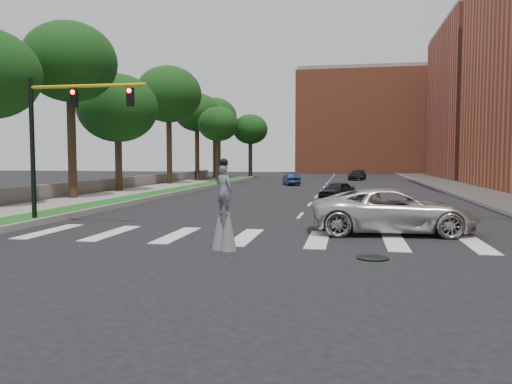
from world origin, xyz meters
name	(u,v)px	position (x,y,z in m)	size (l,w,h in m)	color
ground_plane	(277,243)	(0.00, 0.00, 0.00)	(160.00, 160.00, 0.00)	black
grass_median	(166,193)	(-11.50, 20.00, 0.12)	(2.00, 60.00, 0.25)	#17501A
median_curb	(179,193)	(-10.45, 20.00, 0.14)	(0.20, 60.00, 0.28)	gray
sidewalk_left	(55,205)	(-14.50, 10.00, 0.09)	(4.00, 60.00, 0.18)	gray
sidewalk_right	(482,193)	(12.50, 25.00, 0.09)	(5.00, 90.00, 0.18)	gray
stone_wall	(111,185)	(-17.00, 22.00, 0.55)	(0.50, 56.00, 1.10)	#5E5851
manhole	(373,258)	(3.00, -2.00, 0.02)	(0.90, 0.90, 0.04)	black
building_far	(504,102)	(22.00, 54.00, 10.00)	(16.00, 22.00, 20.00)	#AF5240
building_backdrop	(370,124)	(6.00, 78.00, 9.00)	(26.00, 14.00, 18.00)	#B8573A
traffic_signal	(58,126)	(-9.78, 3.00, 4.15)	(5.30, 0.23, 6.20)	black
stilt_performer	(224,216)	(-1.44, -1.50, 1.07)	(0.81, 0.65, 2.82)	#312113
suv_crossing	(393,211)	(3.95, 3.00, 0.84)	(2.80, 6.07, 1.69)	beige
car_near	(337,190)	(1.54, 18.23, 0.59)	(1.40, 3.48, 1.19)	black
car_mid	(291,179)	(-3.48, 34.49, 0.60)	(1.27, 3.64, 1.20)	#15254C
car_far	(357,175)	(3.36, 47.28, 0.64)	(1.78, 4.38, 1.27)	black
tree_2	(70,63)	(-15.65, 13.91, 8.98)	(6.08, 6.08, 11.63)	#312113
tree_3	(118,108)	(-15.83, 21.02, 6.72)	(6.34, 6.34, 9.45)	#312113
tree_4	(169,95)	(-15.58, 31.85, 9.11)	(6.62, 6.62, 11.98)	#312113
tree_5	(197,113)	(-16.47, 44.14, 8.39)	(5.62, 5.62, 10.85)	#312113
tree_6	(218,125)	(-12.05, 37.82, 6.46)	(4.51, 4.51, 8.46)	#312113
tree_7	(250,130)	(-11.36, 52.74, 6.71)	(4.91, 4.91, 8.86)	#312113
tree_8	(215,117)	(-15.93, 50.58, 8.36)	(6.10, 6.10, 11.01)	#312113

